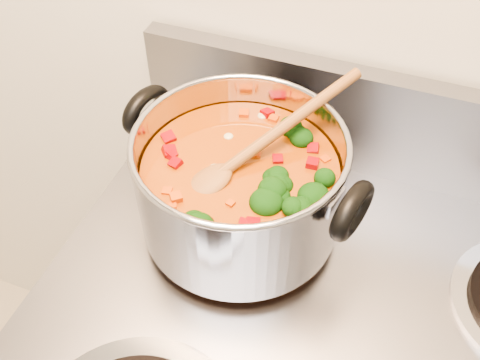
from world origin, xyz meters
The scene contains 3 objects.
stockpot centered at (-0.17, 1.31, 1.00)m, with size 0.32×0.25×0.15m.
wooden_spoon centered at (-0.16, 1.32, 1.05)m, with size 0.17×0.23×0.08m.
cooktop_crumbs centered at (0.02, 1.36, 0.92)m, with size 0.06×0.07×0.01m.
Camera 1 is at (-0.02, 0.89, 1.48)m, focal length 40.00 mm.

